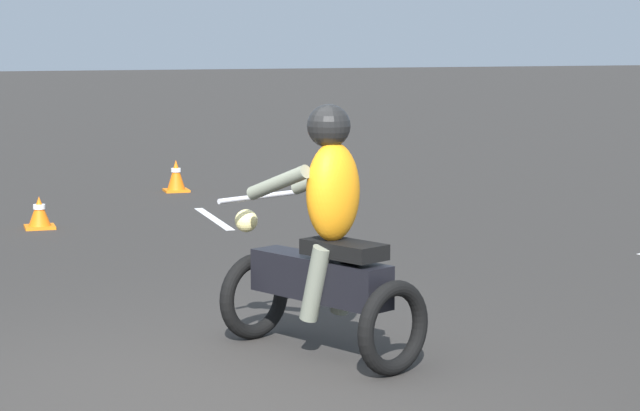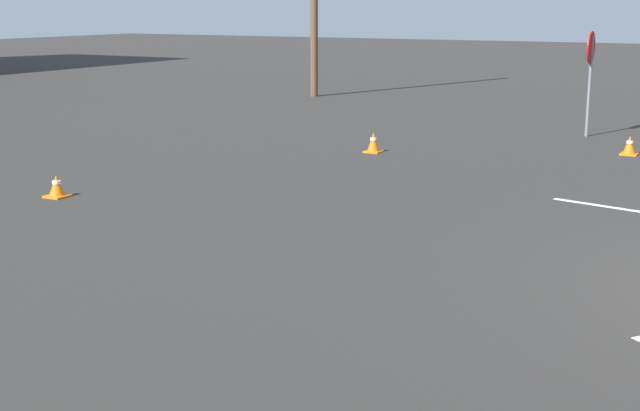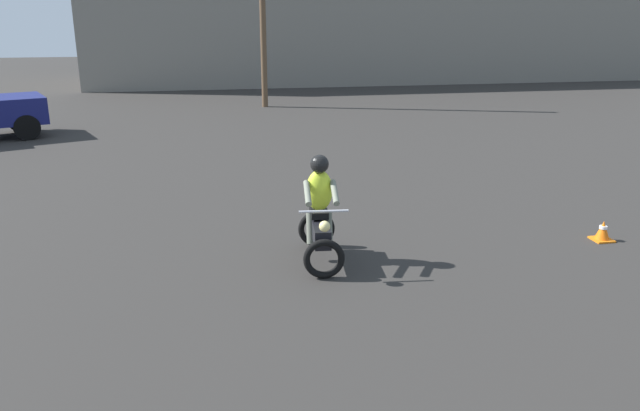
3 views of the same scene
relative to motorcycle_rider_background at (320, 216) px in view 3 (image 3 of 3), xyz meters
name	(u,v)px [view 3 (image 3 of 3)]	position (x,y,z in m)	size (l,w,h in m)	color
motorcycle_rider_background	(320,216)	(0.00, 0.00, 0.00)	(0.78, 1.54, 1.66)	black
traffic_cone_mid_left	(603,231)	(4.84, -0.02, -0.56)	(0.32, 0.32, 0.34)	orange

